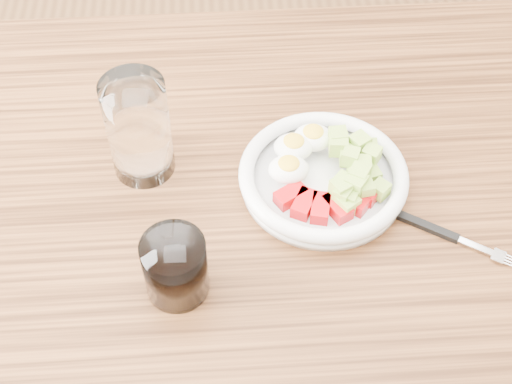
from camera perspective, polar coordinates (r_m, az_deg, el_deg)
dining_table at (r=1.06m, az=0.58°, el=-4.87°), size 1.50×0.90×0.77m
bowl at (r=0.99m, az=5.43°, el=1.39°), size 0.24×0.24×0.06m
fork at (r=0.98m, az=14.90°, el=-3.26°), size 0.16×0.11×0.01m
water_glass at (r=0.98m, az=-9.38°, el=5.04°), size 0.09×0.09×0.16m
coffee_glass at (r=0.88m, az=-6.47°, el=-6.02°), size 0.08×0.08×0.09m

